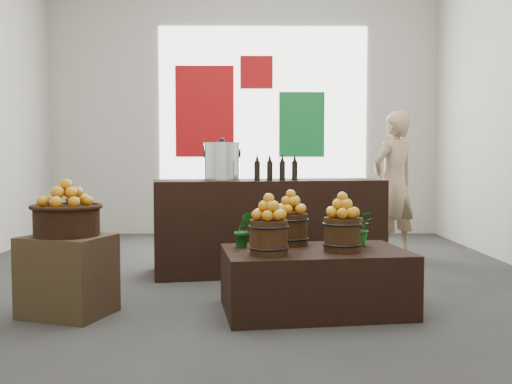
{
  "coord_description": "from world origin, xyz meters",
  "views": [
    {
      "loc": [
        0.13,
        -5.38,
        1.18
      ],
      "look_at": [
        0.17,
        -0.4,
        0.88
      ],
      "focal_mm": 40.0,
      "sensor_mm": 36.0,
      "label": 1
    }
  ],
  "objects_px": {
    "wicker_basket": "(67,221)",
    "stock_pot_left": "(222,162)",
    "crate": "(68,275)",
    "shopper": "(394,184)",
    "display_table": "(315,280)",
    "counter": "(268,226)"
  },
  "relations": [
    {
      "from": "wicker_basket",
      "to": "stock_pot_left",
      "type": "relative_size",
      "value": 1.33
    },
    {
      "from": "crate",
      "to": "stock_pot_left",
      "type": "distance_m",
      "value": 2.08
    },
    {
      "from": "shopper",
      "to": "crate",
      "type": "bearing_deg",
      "value": 6.87
    },
    {
      "from": "display_table",
      "to": "crate",
      "type": "bearing_deg",
      "value": 175.08
    },
    {
      "from": "display_table",
      "to": "shopper",
      "type": "relative_size",
      "value": 0.8
    },
    {
      "from": "crate",
      "to": "display_table",
      "type": "height_order",
      "value": "crate"
    },
    {
      "from": "wicker_basket",
      "to": "shopper",
      "type": "distance_m",
      "value": 4.02
    },
    {
      "from": "counter",
      "to": "shopper",
      "type": "xyz_separation_m",
      "value": [
        1.53,
        0.92,
        0.39
      ]
    },
    {
      "from": "display_table",
      "to": "stock_pot_left",
      "type": "bearing_deg",
      "value": 110.21
    },
    {
      "from": "counter",
      "to": "stock_pot_left",
      "type": "relative_size",
      "value": 6.47
    },
    {
      "from": "display_table",
      "to": "stock_pot_left",
      "type": "xyz_separation_m",
      "value": [
        -0.79,
        1.47,
        0.9
      ]
    },
    {
      "from": "crate",
      "to": "shopper",
      "type": "xyz_separation_m",
      "value": [
        3.08,
        2.57,
        0.57
      ]
    },
    {
      "from": "crate",
      "to": "wicker_basket",
      "type": "bearing_deg",
      "value": 0.0
    },
    {
      "from": "wicker_basket",
      "to": "shopper",
      "type": "relative_size",
      "value": 0.28
    },
    {
      "from": "stock_pot_left",
      "to": "counter",
      "type": "bearing_deg",
      "value": 10.15
    },
    {
      "from": "crate",
      "to": "shopper",
      "type": "height_order",
      "value": "shopper"
    },
    {
      "from": "counter",
      "to": "stock_pot_left",
      "type": "distance_m",
      "value": 0.81
    },
    {
      "from": "display_table",
      "to": "shopper",
      "type": "height_order",
      "value": "shopper"
    },
    {
      "from": "display_table",
      "to": "counter",
      "type": "height_order",
      "value": "counter"
    },
    {
      "from": "shopper",
      "to": "stock_pot_left",
      "type": "bearing_deg",
      "value": -6.44
    },
    {
      "from": "wicker_basket",
      "to": "shopper",
      "type": "bearing_deg",
      "value": 39.84
    },
    {
      "from": "stock_pot_left",
      "to": "shopper",
      "type": "bearing_deg",
      "value": 26.53
    }
  ]
}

